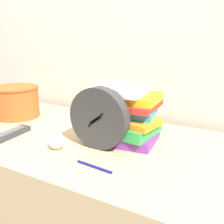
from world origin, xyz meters
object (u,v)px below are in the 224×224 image
Objects in this scene: basket at (17,101)px; pen at (94,167)px; desk_clock at (99,118)px; crumpled_paper_ball at (57,141)px; tv_remote at (8,135)px; book_stack at (125,114)px.

basket is 1.66× the size of pen.
desk_clock is 0.17m from crumpled_paper_ball.
pen is at bearing -63.98° from desk_clock.
desk_clock is 0.37m from tv_remote.
pen is at bearing -85.48° from book_stack.
desk_clock is 0.54m from basket.
book_stack is at bearing 27.04° from tv_remote.
basket is (-0.57, 0.01, -0.02)m from book_stack.
crumpled_paper_ball is 0.19m from pen.
book_stack is at bearing 94.52° from pen.
desk_clock reaches higher than tv_remote.
pen is (0.06, -0.13, -0.10)m from desk_clock.
book_stack is at bearing -0.61° from basket.
tv_remote is at bearing 174.64° from pen.
desk_clock reaches higher than basket.
desk_clock is 1.69× the size of pen.
basket is 1.06× the size of tv_remote.
desk_clock reaches higher than pen.
basket reaches higher than pen.
basket is at bearing 154.26° from crumpled_paper_ball.
basket reaches higher than tv_remote.
tv_remote is at bearing -165.55° from desk_clock.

